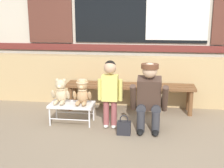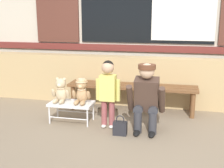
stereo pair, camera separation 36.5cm
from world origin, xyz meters
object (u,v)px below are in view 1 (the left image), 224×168
at_px(small_display_bench, 72,106).
at_px(adult_crouching, 150,97).
at_px(teddy_bear_plain, 61,92).
at_px(handbag_on_ground, 124,128).
at_px(wooden_bench_long, 130,89).
at_px(child_standing, 110,87).
at_px(teddy_bear_with_hat, 82,92).

xyz_separation_m(small_display_bench, adult_crouching, (1.12, -0.12, 0.21)).
relative_size(teddy_bear_plain, handbag_on_ground, 1.34).
bearing_deg(adult_crouching, small_display_bench, 174.15).
distance_m(small_display_bench, teddy_bear_plain, 0.25).
height_order(wooden_bench_long, child_standing, child_standing).
xyz_separation_m(small_display_bench, handbag_on_ground, (0.80, -0.32, -0.17)).
relative_size(child_standing, adult_crouching, 1.01).
bearing_deg(small_display_bench, teddy_bear_plain, 179.49).
relative_size(small_display_bench, teddy_bear_plain, 1.76).
bearing_deg(wooden_bench_long, teddy_bear_with_hat, -131.87).
distance_m(wooden_bench_long, handbag_on_ground, 1.06).
relative_size(teddy_bear_with_hat, adult_crouching, 0.38).
relative_size(teddy_bear_plain, teddy_bear_with_hat, 1.00).
height_order(adult_crouching, handbag_on_ground, adult_crouching).
bearing_deg(handbag_on_ground, small_display_bench, 158.24).
distance_m(wooden_bench_long, teddy_bear_plain, 1.18).
height_order(child_standing, adult_crouching, child_standing).
xyz_separation_m(small_display_bench, teddy_bear_with_hat, (0.16, 0.00, 0.21)).
height_order(small_display_bench, adult_crouching, adult_crouching).
relative_size(teddy_bear_plain, child_standing, 0.38).
bearing_deg(small_display_bench, handbag_on_ground, -21.76).
distance_m(wooden_bench_long, adult_crouching, 0.89).
bearing_deg(adult_crouching, teddy_bear_plain, 174.81).
height_order(wooden_bench_long, teddy_bear_plain, teddy_bear_plain).
bearing_deg(wooden_bench_long, adult_crouching, -67.59).
height_order(teddy_bear_with_hat, adult_crouching, adult_crouching).
bearing_deg(teddy_bear_with_hat, small_display_bench, -179.23).
bearing_deg(teddy_bear_plain, handbag_on_ground, -18.46).
xyz_separation_m(teddy_bear_with_hat, child_standing, (0.42, -0.10, 0.12)).
bearing_deg(teddy_bear_plain, teddy_bear_with_hat, 0.13).
bearing_deg(small_display_bench, child_standing, -9.31).
bearing_deg(small_display_bench, wooden_bench_long, 41.72).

